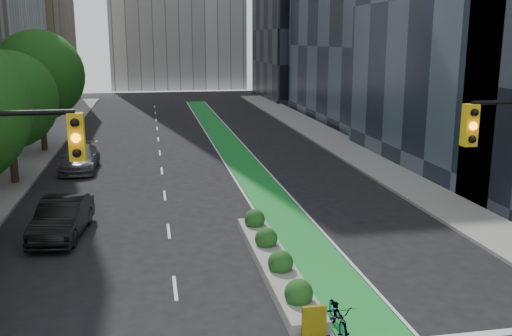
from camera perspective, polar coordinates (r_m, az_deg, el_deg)
name	(u,v)px	position (r m, az deg, el deg)	size (l,w,h in m)	color
sidewalk_left	(13,172)	(39.19, -23.15, -0.40)	(3.60, 90.00, 0.15)	gray
sidewalk_right	(366,158)	(41.02, 10.95, 0.96)	(3.60, 90.00, 0.15)	gray
bike_lane_paint	(233,150)	(43.55, -2.34, 1.78)	(2.20, 70.00, 0.01)	#198D2F
building_tan_far	(7,0)	(80.24, -23.60, 15.14)	(14.00, 16.00, 26.00)	tan
tree_midfar	(8,100)	(35.37, -23.59, 6.25)	(5.60, 5.60, 7.76)	black
tree_far	(39,76)	(45.08, -20.91, 8.63)	(6.60, 6.60, 9.00)	black
median_planter	(274,259)	(21.36, 1.82, -9.10)	(1.20, 10.26, 1.10)	gray
bicycle	(339,316)	(17.11, 8.25, -14.45)	(0.73, 2.08, 1.09)	gray
parked_car_left_mid	(62,218)	(25.92, -18.83, -4.74)	(1.76, 5.04, 1.66)	black
parked_car_left_far	(80,158)	(38.51, -17.20, 0.92)	(2.18, 5.35, 1.55)	#5A5C5F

